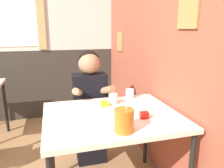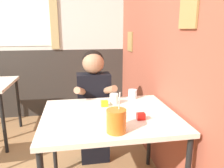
% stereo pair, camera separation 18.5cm
% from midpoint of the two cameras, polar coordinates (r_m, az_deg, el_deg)
% --- Properties ---
extents(brick_wall_right, '(0.08, 4.43, 2.70)m').
position_cam_midpoint_polar(brick_wall_right, '(2.55, 5.81, 12.49)').
color(brick_wall_right, '#9E4C38').
rests_on(brick_wall_right, ground_plane).
extents(back_wall, '(5.71, 0.09, 2.70)m').
position_cam_midpoint_polar(back_wall, '(3.65, -23.64, 11.99)').
color(back_wall, silver).
rests_on(back_wall, ground_plane).
extents(main_table, '(1.05, 0.86, 0.77)m').
position_cam_midpoint_polar(main_table, '(1.77, -3.10, -9.90)').
color(main_table, beige).
rests_on(main_table, ground_plane).
extents(person_seated, '(0.42, 0.42, 1.22)m').
position_cam_midpoint_polar(person_seated, '(2.31, -8.03, -5.28)').
color(person_seated, black).
rests_on(person_seated, ground_plane).
extents(cocktail_pitcher, '(0.13, 0.13, 0.27)m').
position_cam_midpoint_polar(cocktail_pitcher, '(1.43, -0.59, -9.60)').
color(cocktail_pitcher, '#C6661E').
rests_on(cocktail_pitcher, main_table).
extents(glass_near_pitcher, '(0.08, 0.08, 0.09)m').
position_cam_midpoint_polar(glass_near_pitcher, '(2.13, 2.22, -2.52)').
color(glass_near_pitcher, silver).
rests_on(glass_near_pitcher, main_table).
extents(glass_center, '(0.08, 0.08, 0.09)m').
position_cam_midpoint_polar(glass_center, '(1.95, -2.41, -3.93)').
color(glass_center, silver).
rests_on(glass_center, main_table).
extents(condiment_ketchup, '(0.06, 0.04, 0.05)m').
position_cam_midpoint_polar(condiment_ketchup, '(1.66, 5.25, -8.17)').
color(condiment_ketchup, '#B7140F').
rests_on(condiment_ketchup, main_table).
extents(condiment_mustard, '(0.06, 0.04, 0.05)m').
position_cam_midpoint_polar(condiment_mustard, '(1.90, -4.77, -5.22)').
color(condiment_mustard, yellow).
rests_on(condiment_mustard, main_table).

